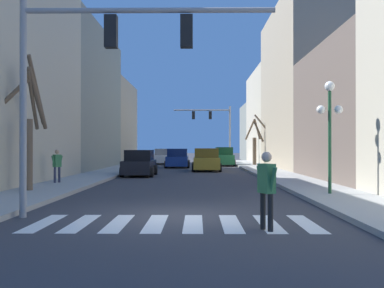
# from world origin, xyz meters

# --- Properties ---
(ground_plane) EXTENTS (240.00, 240.00, 0.00)m
(ground_plane) POSITION_xyz_m (0.00, 0.00, 0.00)
(ground_plane) COLOR #38383D
(building_row_left) EXTENTS (6.00, 49.17, 12.52)m
(building_row_left) POSITION_xyz_m (-9.87, 17.01, 5.64)
(building_row_left) COLOR #BCB299
(building_row_left) RESTS_ON ground_plane
(building_row_right) EXTENTS (6.00, 61.13, 13.23)m
(building_row_right) POSITION_xyz_m (9.87, 23.43, 5.48)
(building_row_right) COLOR #BCB299
(building_row_right) RESTS_ON ground_plane
(crosswalk_stripes) EXTENTS (6.75, 2.60, 0.01)m
(crosswalk_stripes) POSITION_xyz_m (0.00, -1.19, 0.00)
(crosswalk_stripes) COLOR white
(crosswalk_stripes) RESTS_ON ground_plane
(traffic_signal_near) EXTENTS (6.63, 0.28, 5.78)m
(traffic_signal_near) POSITION_xyz_m (-2.02, -0.35, 4.20)
(traffic_signal_near) COLOR gray
(traffic_signal_near) RESTS_ON ground_plane
(traffic_signal_far) EXTENTS (6.00, 0.28, 6.12)m
(traffic_signal_far) POSITION_xyz_m (2.29, 35.36, 4.41)
(traffic_signal_far) COLOR gray
(traffic_signal_far) RESTS_ON ground_plane
(street_lamp_right_corner) EXTENTS (0.95, 0.36, 4.06)m
(street_lamp_right_corner) POSITION_xyz_m (5.34, 4.32, 3.04)
(street_lamp_right_corner) COLOR #1E4C2D
(street_lamp_right_corner) RESTS_ON sidewalk_right
(car_driving_away_lane) EXTENTS (2.12, 4.30, 1.67)m
(car_driving_away_lane) POSITION_xyz_m (-1.21, 27.76, 0.78)
(car_driving_away_lane) COLOR navy
(car_driving_away_lane) RESTS_ON ground_plane
(car_driving_toward_lane) EXTENTS (2.18, 4.19, 1.72)m
(car_driving_toward_lane) POSITION_xyz_m (1.23, 22.14, 0.80)
(car_driving_toward_lane) COLOR #A38423
(car_driving_toward_lane) RESTS_ON ground_plane
(car_parked_left_far) EXTENTS (2.20, 4.69, 1.63)m
(car_parked_left_far) POSITION_xyz_m (-3.01, 35.88, 0.77)
(car_parked_left_far) COLOR silver
(car_parked_left_far) RESTS_ON ground_plane
(car_parked_right_far) EXTENTS (2.00, 4.24, 1.64)m
(car_parked_right_far) POSITION_xyz_m (-3.11, 16.31, 0.77)
(car_parked_right_far) COLOR black
(car_parked_right_far) RESTS_ON ground_plane
(car_parked_right_mid) EXTENTS (2.18, 4.81, 1.55)m
(car_parked_right_mid) POSITION_xyz_m (3.02, 37.27, 0.73)
(car_parked_right_mid) COLOR white
(car_parked_right_mid) RESTS_ON ground_plane
(car_at_intersection) EXTENTS (2.00, 4.27, 1.80)m
(car_at_intersection) POSITION_xyz_m (3.11, 31.35, 0.83)
(car_at_intersection) COLOR #236B38
(car_at_intersection) RESTS_ON ground_plane
(pedestrian_near_right_corner) EXTENTS (0.39, 0.71, 1.73)m
(pedestrian_near_right_corner) POSITION_xyz_m (2.07, -2.07, 1.02)
(pedestrian_near_right_corner) COLOR black
(pedestrian_near_right_corner) RESTS_ON ground_plane
(pedestrian_on_right_sidewalk) EXTENTS (0.42, 0.61, 1.56)m
(pedestrian_on_right_sidewalk) POSITION_xyz_m (-6.06, 9.11, 1.07)
(pedestrian_on_right_sidewalk) COLOR #282D47
(pedestrian_on_right_sidewalk) RESTS_ON sidewalk_left
(street_tree_right_far) EXTENTS (2.13, 2.05, 5.32)m
(street_tree_right_far) POSITION_xyz_m (-6.14, 5.69, 2.63)
(street_tree_right_far) COLOR brown
(street_tree_right_far) RESTS_ON sidewalk_left
(street_tree_right_mid) EXTENTS (2.88, 1.75, 4.77)m
(street_tree_right_mid) POSITION_xyz_m (6.11, 30.25, 2.41)
(street_tree_right_mid) COLOR brown
(street_tree_right_mid) RESTS_ON sidewalk_right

